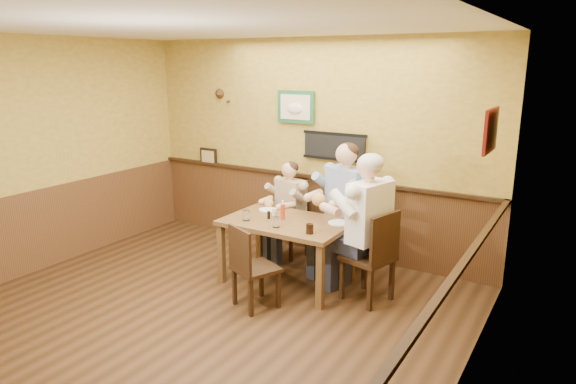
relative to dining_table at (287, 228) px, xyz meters
name	(u,v)px	position (x,y,z in m)	size (l,w,h in m)	color
room	(201,153)	(-0.19, -1.20, 1.03)	(5.02, 5.03, 2.81)	#301D0E
dining_table	(287,228)	(0.00, 0.00, 0.00)	(1.40, 0.90, 0.75)	brown
chair_back_left	(291,227)	(-0.39, 0.74, -0.26)	(0.37, 0.37, 0.80)	#311E0F
chair_back_right	(346,232)	(0.45, 0.65, -0.16)	(0.46, 0.46, 1.00)	#311E0F
chair_right_end	(368,256)	(0.97, 0.06, -0.16)	(0.46, 0.46, 1.00)	#311E0F
chair_near_side	(256,266)	(0.04, -0.68, -0.21)	(0.41, 0.41, 0.89)	#311E0F
diner_tan_shirt	(291,215)	(-0.39, 0.74, -0.09)	(0.52, 0.52, 1.14)	tan
diner_blue_polo	(347,215)	(0.45, 0.65, 0.05)	(0.66, 0.66, 1.42)	#7990B6
diner_white_elder	(369,236)	(0.97, 0.06, 0.06)	(0.66, 0.66, 1.43)	white
water_glass_left	(246,215)	(-0.39, -0.23, 0.15)	(0.08, 0.08, 0.12)	white
water_glass_mid	(276,222)	(0.03, -0.27, 0.15)	(0.08, 0.08, 0.12)	white
cola_tumbler	(310,229)	(0.44, -0.26, 0.14)	(0.08, 0.08, 0.10)	black
hot_sauce_bottle	(283,211)	(-0.06, 0.02, 0.19)	(0.05, 0.05, 0.20)	#B72F13
salt_shaker	(274,212)	(-0.23, 0.09, 0.14)	(0.03, 0.03, 0.09)	white
pepper_shaker	(269,215)	(-0.21, -0.05, 0.14)	(0.04, 0.04, 0.09)	black
plate_far_left	(268,210)	(-0.41, 0.24, 0.10)	(0.21, 0.21, 0.01)	silver
plate_far_right	(339,223)	(0.56, 0.20, 0.10)	(0.24, 0.24, 0.02)	white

